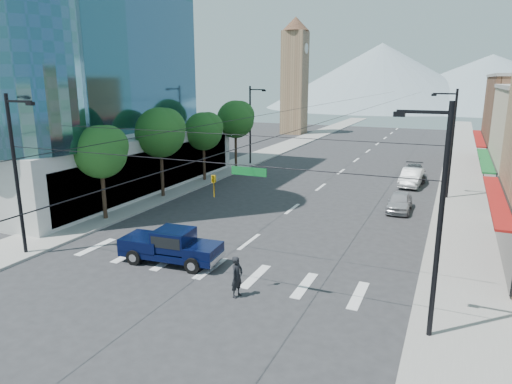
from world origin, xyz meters
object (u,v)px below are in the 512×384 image
pickup_truck (171,245)px  pedestrian (237,277)px  parked_car_near (400,202)px  parked_car_mid (411,177)px  parked_car_far (414,172)px

pickup_truck → pedestrian: (5.07, -2.19, -0.01)m
pickup_truck → parked_car_near: (10.17, 15.40, -0.27)m
parked_car_mid → parked_car_far: bearing=92.7°
pickup_truck → parked_car_near: bearing=51.8°
parked_car_near → pedestrian: bearing=-107.0°
parked_car_near → parked_car_mid: (0.00, 9.18, 0.10)m
pedestrian → parked_car_far: (5.10, 29.85, -0.25)m
parked_car_near → parked_car_far: (0.00, 12.26, 0.01)m
pickup_truck → parked_car_mid: pickup_truck is taller
pedestrian → parked_car_far: pedestrian is taller
parked_car_near → parked_car_mid: 9.18m
parked_car_mid → parked_car_near: bearing=-87.3°
parked_car_near → parked_car_far: parked_car_far is taller
pedestrian → parked_car_far: size_ratio=0.39×
pickup_truck → parked_car_mid: size_ratio=1.16×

